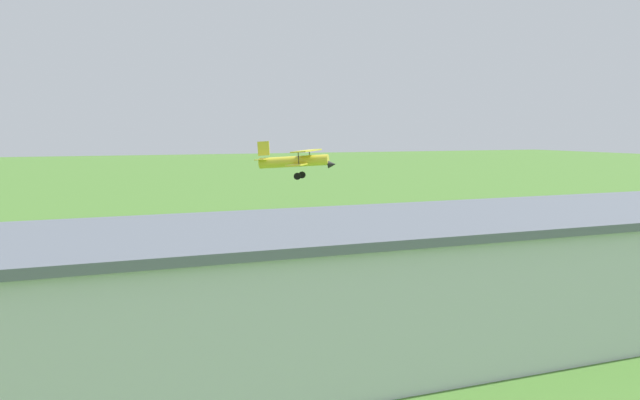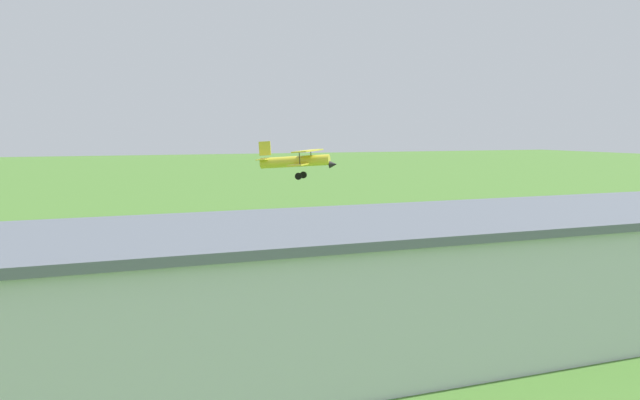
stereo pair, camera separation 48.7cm
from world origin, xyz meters
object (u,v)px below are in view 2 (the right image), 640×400
object	(u,v)px
person_near_hangar_door	(51,292)
hangar	(431,280)
person_by_parked_cars	(541,253)
person_beside_truck	(594,254)
biplane	(298,160)
person_at_fence_line	(565,248)

from	to	relation	value
person_near_hangar_door	hangar	bearing A→B (deg)	139.76
hangar	person_near_hangar_door	distance (m)	20.75
hangar	person_by_parked_cars	bearing A→B (deg)	-143.18
person_by_parked_cars	person_beside_truck	xyz separation A→B (m)	(-3.18, 1.73, 0.00)
hangar	person_near_hangar_door	xyz separation A→B (m)	(15.76, -13.33, -2.08)
biplane	person_at_fence_line	bearing A→B (deg)	126.47
biplane	person_near_hangar_door	bearing A→B (deg)	41.96
biplane	person_by_parked_cars	xyz separation A→B (m)	(-10.91, 20.22, -5.92)
hangar	person_by_parked_cars	world-z (taller)	hangar
biplane	person_near_hangar_door	distance (m)	29.67
person_near_hangar_door	person_at_fence_line	bearing A→B (deg)	-179.42
hangar	person_at_fence_line	bearing A→B (deg)	-145.52
hangar	person_beside_truck	world-z (taller)	hangar
person_beside_truck	person_at_fence_line	xyz separation A→B (m)	(-0.00, -2.88, -0.05)
biplane	person_beside_truck	size ratio (longest dim) A/B	4.01
biplane	hangar	bearing A→B (deg)	79.88
biplane	person_beside_truck	distance (m)	26.75
person_beside_truck	person_near_hangar_door	xyz separation A→B (m)	(35.70, -2.52, -0.04)
person_by_parked_cars	person_beside_truck	world-z (taller)	person_beside_truck
hangar	person_at_fence_line	xyz separation A→B (m)	(-19.94, -13.70, -2.08)
person_by_parked_cars	person_at_fence_line	bearing A→B (deg)	-160.13
person_beside_truck	person_at_fence_line	distance (m)	2.88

